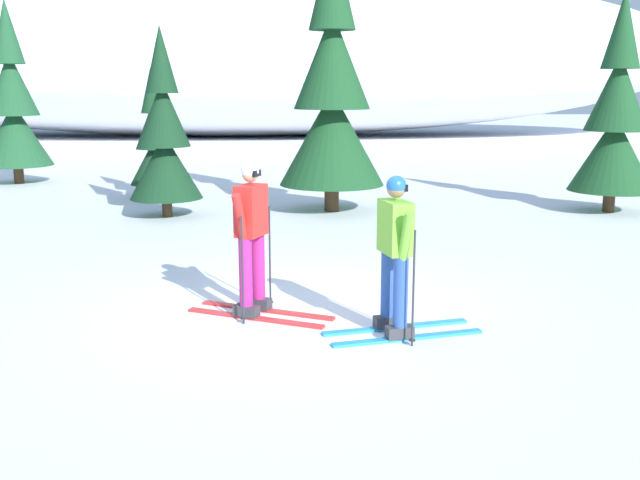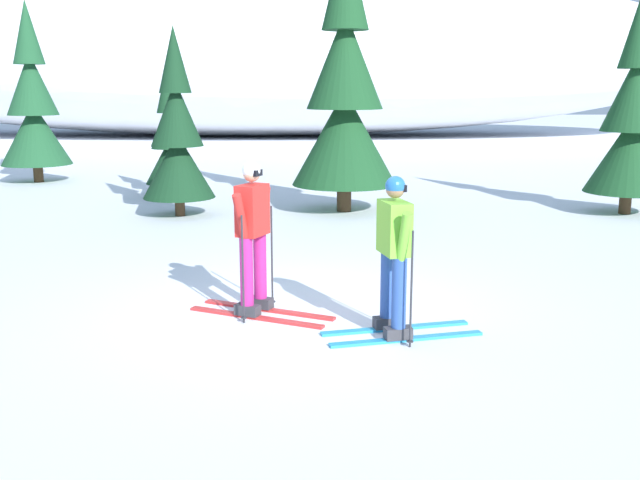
# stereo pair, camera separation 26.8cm
# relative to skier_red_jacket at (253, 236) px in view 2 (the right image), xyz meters

# --- Properties ---
(ground_plane) EXTENTS (120.00, 120.00, 0.00)m
(ground_plane) POSITION_rel_skier_red_jacket_xyz_m (0.40, 0.16, -0.91)
(ground_plane) COLOR white
(skier_red_jacket) EXTENTS (1.71, 1.06, 1.76)m
(skier_red_jacket) POSITION_rel_skier_red_jacket_xyz_m (0.00, 0.00, 0.00)
(skier_red_jacket) COLOR red
(skier_red_jacket) RESTS_ON ground
(skier_lime_jacket) EXTENTS (1.72, 0.87, 1.69)m
(skier_lime_jacket) POSITION_rel_skier_red_jacket_xyz_m (1.53, -0.73, -0.02)
(skier_lime_jacket) COLOR #2893CC
(skier_lime_jacket) RESTS_ON ground
(pine_tree_left) EXTENTS (1.85, 1.85, 4.80)m
(pine_tree_left) POSITION_rel_skier_red_jacket_xyz_m (-7.10, 11.64, 1.10)
(pine_tree_left) COLOR #47301E
(pine_tree_left) RESTS_ON ground
(pine_tree_center_left) EXTENTS (1.16, 1.16, 2.99)m
(pine_tree_center_left) POSITION_rel_skier_red_jacket_xyz_m (-2.93, 9.17, 0.34)
(pine_tree_center_left) COLOR #47301E
(pine_tree_center_left) RESTS_ON ground
(pine_tree_center_right) EXTENTS (1.44, 1.44, 3.73)m
(pine_tree_center_right) POSITION_rel_skier_red_jacket_xyz_m (-2.16, 6.43, 0.65)
(pine_tree_center_right) COLOR #47301E
(pine_tree_center_right) RESTS_ON ground
(pine_tree_right) EXTENTS (2.17, 2.17, 5.61)m
(pine_tree_right) POSITION_rel_skier_red_jacket_xyz_m (1.17, 7.03, 1.43)
(pine_tree_right) COLOR #47301E
(pine_tree_right) RESTS_ON ground
(pine_tree_far_right) EXTENTS (1.72, 1.72, 4.46)m
(pine_tree_far_right) POSITION_rel_skier_red_jacket_xyz_m (6.94, 6.78, 0.95)
(pine_tree_far_right) COLOR #47301E
(pine_tree_far_right) RESTS_ON ground
(snow_ridge_background) EXTENTS (49.16, 15.56, 8.44)m
(snow_ridge_background) POSITION_rel_skier_red_jacket_xyz_m (-3.50, 31.02, 3.31)
(snow_ridge_background) COLOR white
(snow_ridge_background) RESTS_ON ground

